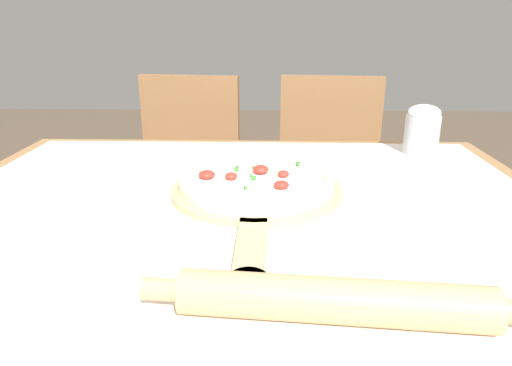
{
  "coord_description": "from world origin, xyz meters",
  "views": [
    {
      "loc": [
        0.05,
        -0.74,
        1.09
      ],
      "look_at": [
        0.02,
        0.06,
        0.81
      ],
      "focal_mm": 32.0,
      "sensor_mm": 36.0,
      "label": 1
    }
  ],
  "objects_px": {
    "pizza": "(256,180)",
    "rolling_pin": "(334,300)",
    "flour_cup": "(422,129)",
    "pizza_peel": "(256,194)",
    "chair_right": "(328,180)",
    "chair_left": "(186,179)"
  },
  "relations": [
    {
      "from": "pizza_peel",
      "to": "pizza",
      "type": "height_order",
      "value": "pizza"
    },
    {
      "from": "rolling_pin",
      "to": "chair_right",
      "type": "relative_size",
      "value": 0.49
    },
    {
      "from": "chair_left",
      "to": "chair_right",
      "type": "height_order",
      "value": "same"
    },
    {
      "from": "chair_left",
      "to": "flour_cup",
      "type": "distance_m",
      "value": 0.92
    },
    {
      "from": "pizza",
      "to": "rolling_pin",
      "type": "relative_size",
      "value": 0.68
    },
    {
      "from": "chair_right",
      "to": "flour_cup",
      "type": "xyz_separation_m",
      "value": [
        0.15,
        -0.52,
        0.32
      ]
    },
    {
      "from": "chair_left",
      "to": "pizza",
      "type": "bearing_deg",
      "value": -63.18
    },
    {
      "from": "pizza_peel",
      "to": "flour_cup",
      "type": "bearing_deg",
      "value": 37.84
    },
    {
      "from": "chair_left",
      "to": "flour_cup",
      "type": "relative_size",
      "value": 7.35
    },
    {
      "from": "pizza",
      "to": "chair_right",
      "type": "height_order",
      "value": "chair_right"
    },
    {
      "from": "pizza_peel",
      "to": "flour_cup",
      "type": "relative_size",
      "value": 4.25
    },
    {
      "from": "chair_left",
      "to": "chair_right",
      "type": "relative_size",
      "value": 1.0
    },
    {
      "from": "chair_right",
      "to": "flour_cup",
      "type": "distance_m",
      "value": 0.63
    },
    {
      "from": "rolling_pin",
      "to": "chair_left",
      "type": "bearing_deg",
      "value": 108.02
    },
    {
      "from": "pizza_peel",
      "to": "chair_left",
      "type": "distance_m",
      "value": 0.92
    },
    {
      "from": "pizza",
      "to": "chair_left",
      "type": "bearing_deg",
      "value": 109.98
    },
    {
      "from": "pizza_peel",
      "to": "chair_right",
      "type": "xyz_separation_m",
      "value": [
        0.25,
        0.83,
        -0.26
      ]
    },
    {
      "from": "pizza_peel",
      "to": "rolling_pin",
      "type": "height_order",
      "value": "rolling_pin"
    },
    {
      "from": "pizza_peel",
      "to": "chair_left",
      "type": "relative_size",
      "value": 0.58
    },
    {
      "from": "pizza",
      "to": "flour_cup",
      "type": "bearing_deg",
      "value": 35.72
    },
    {
      "from": "chair_right",
      "to": "flour_cup",
      "type": "height_order",
      "value": "flour_cup"
    },
    {
      "from": "pizza",
      "to": "rolling_pin",
      "type": "distance_m",
      "value": 0.41
    }
  ]
}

